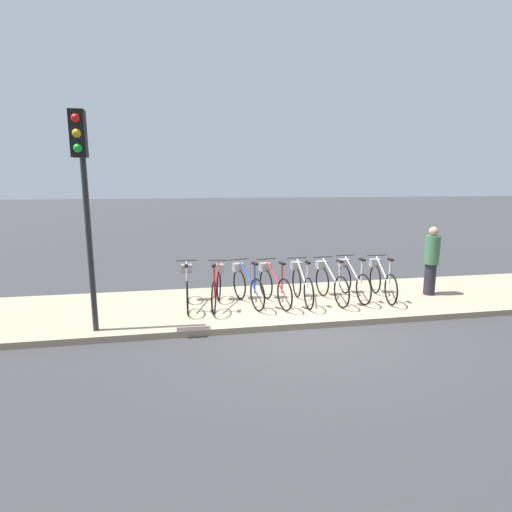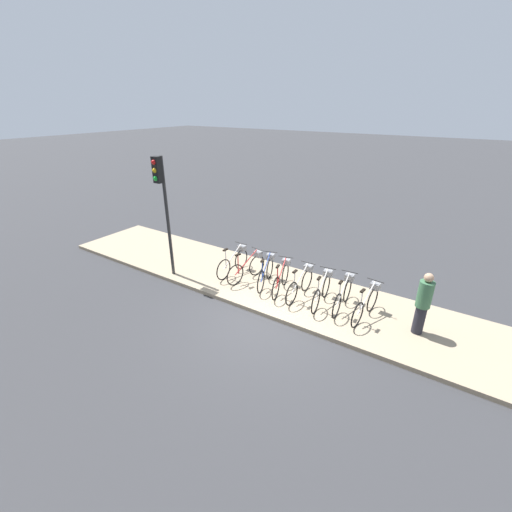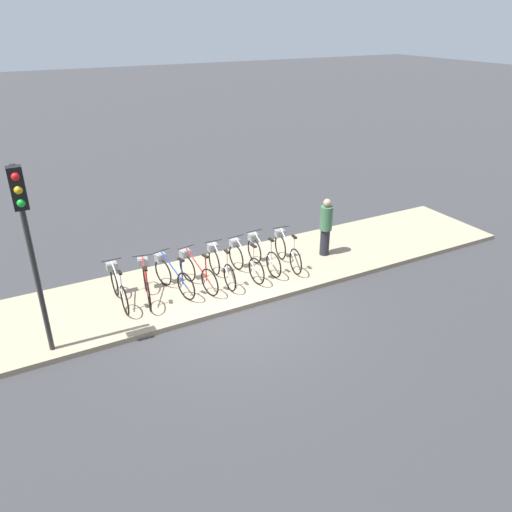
{
  "view_description": "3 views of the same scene",
  "coord_description": "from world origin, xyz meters",
  "px_view_note": "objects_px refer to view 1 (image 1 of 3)",
  "views": [
    {
      "loc": [
        -2.26,
        -6.94,
        2.79
      ],
      "look_at": [
        -0.83,
        0.79,
        1.31
      ],
      "focal_mm": 28.0,
      "sensor_mm": 36.0,
      "label": 1
    },
    {
      "loc": [
        3.97,
        -6.62,
        5.32
      ],
      "look_at": [
        -1.28,
        1.39,
        1.01
      ],
      "focal_mm": 24.0,
      "sensor_mm": 36.0,
      "label": 2
    },
    {
      "loc": [
        -4.14,
        -8.8,
        6.19
      ],
      "look_at": [
        0.83,
        0.45,
        1.07
      ],
      "focal_mm": 35.0,
      "sensor_mm": 36.0,
      "label": 3
    }
  ],
  "objects_px": {
    "parked_bicycle_3": "(273,284)",
    "parked_bicycle_7": "(381,279)",
    "parked_bicycle_0": "(187,286)",
    "pedestrian": "(431,259)",
    "parked_bicycle_4": "(301,283)",
    "parked_bicycle_1": "(217,286)",
    "parked_bicycle_5": "(330,281)",
    "traffic_light": "(83,178)",
    "parked_bicycle_2": "(246,284)",
    "parked_bicycle_6": "(352,279)"
  },
  "relations": [
    {
      "from": "pedestrian",
      "to": "parked_bicycle_3",
      "type": "bearing_deg",
      "value": -179.79
    },
    {
      "from": "parked_bicycle_1",
      "to": "parked_bicycle_4",
      "type": "height_order",
      "value": "same"
    },
    {
      "from": "parked_bicycle_2",
      "to": "pedestrian",
      "type": "height_order",
      "value": "pedestrian"
    },
    {
      "from": "parked_bicycle_2",
      "to": "parked_bicycle_5",
      "type": "xyz_separation_m",
      "value": [
        1.9,
        -0.09,
        0.0
      ]
    },
    {
      "from": "parked_bicycle_1",
      "to": "parked_bicycle_4",
      "type": "bearing_deg",
      "value": -1.28
    },
    {
      "from": "parked_bicycle_3",
      "to": "parked_bicycle_7",
      "type": "relative_size",
      "value": 0.99
    },
    {
      "from": "parked_bicycle_0",
      "to": "parked_bicycle_6",
      "type": "height_order",
      "value": "same"
    },
    {
      "from": "parked_bicycle_4",
      "to": "parked_bicycle_7",
      "type": "height_order",
      "value": "same"
    },
    {
      "from": "parked_bicycle_4",
      "to": "pedestrian",
      "type": "bearing_deg",
      "value": 0.26
    },
    {
      "from": "parked_bicycle_5",
      "to": "parked_bicycle_0",
      "type": "bearing_deg",
      "value": 177.22
    },
    {
      "from": "parked_bicycle_1",
      "to": "parked_bicycle_6",
      "type": "bearing_deg",
      "value": 0.96
    },
    {
      "from": "parked_bicycle_3",
      "to": "traffic_light",
      "type": "distance_m",
      "value": 4.35
    },
    {
      "from": "parked_bicycle_3",
      "to": "parked_bicycle_4",
      "type": "distance_m",
      "value": 0.65
    },
    {
      "from": "parked_bicycle_3",
      "to": "parked_bicycle_6",
      "type": "xyz_separation_m",
      "value": [
        1.89,
        0.09,
        0.0
      ]
    },
    {
      "from": "parked_bicycle_2",
      "to": "pedestrian",
      "type": "xyz_separation_m",
      "value": [
        4.42,
        -0.07,
        0.41
      ]
    },
    {
      "from": "parked_bicycle_4",
      "to": "parked_bicycle_7",
      "type": "distance_m",
      "value": 1.92
    },
    {
      "from": "parked_bicycle_1",
      "to": "parked_bicycle_2",
      "type": "relative_size",
      "value": 1.01
    },
    {
      "from": "parked_bicycle_4",
      "to": "pedestrian",
      "type": "relative_size",
      "value": 1.01
    },
    {
      "from": "traffic_light",
      "to": "parked_bicycle_1",
      "type": "bearing_deg",
      "value": 26.87
    },
    {
      "from": "parked_bicycle_5",
      "to": "traffic_light",
      "type": "height_order",
      "value": "traffic_light"
    },
    {
      "from": "parked_bicycle_2",
      "to": "parked_bicycle_7",
      "type": "height_order",
      "value": "same"
    },
    {
      "from": "parked_bicycle_1",
      "to": "traffic_light",
      "type": "height_order",
      "value": "traffic_light"
    },
    {
      "from": "parked_bicycle_7",
      "to": "pedestrian",
      "type": "height_order",
      "value": "pedestrian"
    },
    {
      "from": "pedestrian",
      "to": "parked_bicycle_4",
      "type": "bearing_deg",
      "value": -179.74
    },
    {
      "from": "parked_bicycle_1",
      "to": "parked_bicycle_2",
      "type": "xyz_separation_m",
      "value": [
        0.65,
        0.04,
        0.0
      ]
    },
    {
      "from": "parked_bicycle_7",
      "to": "traffic_light",
      "type": "relative_size",
      "value": 0.43
    },
    {
      "from": "parked_bicycle_4",
      "to": "parked_bicycle_3",
      "type": "bearing_deg",
      "value": 179.99
    },
    {
      "from": "parked_bicycle_3",
      "to": "parked_bicycle_0",
      "type": "bearing_deg",
      "value": 175.58
    },
    {
      "from": "parked_bicycle_2",
      "to": "parked_bicycle_5",
      "type": "bearing_deg",
      "value": -2.8
    },
    {
      "from": "parked_bicycle_3",
      "to": "parked_bicycle_4",
      "type": "xyz_separation_m",
      "value": [
        0.65,
        -0.0,
        0.0
      ]
    },
    {
      "from": "parked_bicycle_1",
      "to": "parked_bicycle_3",
      "type": "xyz_separation_m",
      "value": [
        1.24,
        -0.04,
        0.0
      ]
    },
    {
      "from": "parked_bicycle_1",
      "to": "parked_bicycle_2",
      "type": "height_order",
      "value": "same"
    },
    {
      "from": "parked_bicycle_1",
      "to": "parked_bicycle_6",
      "type": "xyz_separation_m",
      "value": [
        3.12,
        0.05,
        0.0
      ]
    },
    {
      "from": "parked_bicycle_7",
      "to": "parked_bicycle_4",
      "type": "bearing_deg",
      "value": 179.28
    },
    {
      "from": "parked_bicycle_0",
      "to": "parked_bicycle_3",
      "type": "height_order",
      "value": "same"
    },
    {
      "from": "traffic_light",
      "to": "parked_bicycle_5",
      "type": "bearing_deg",
      "value": 12.92
    },
    {
      "from": "parked_bicycle_4",
      "to": "parked_bicycle_5",
      "type": "relative_size",
      "value": 1.0
    },
    {
      "from": "parked_bicycle_4",
      "to": "parked_bicycle_1",
      "type": "bearing_deg",
      "value": 178.72
    },
    {
      "from": "parked_bicycle_4",
      "to": "parked_bicycle_5",
      "type": "distance_m",
      "value": 0.66
    },
    {
      "from": "parked_bicycle_4",
      "to": "parked_bicycle_6",
      "type": "xyz_separation_m",
      "value": [
        1.24,
        0.09,
        0.0
      ]
    },
    {
      "from": "parked_bicycle_3",
      "to": "parked_bicycle_5",
      "type": "bearing_deg",
      "value": -0.45
    },
    {
      "from": "parked_bicycle_0",
      "to": "traffic_light",
      "type": "relative_size",
      "value": 0.43
    },
    {
      "from": "parked_bicycle_3",
      "to": "parked_bicycle_7",
      "type": "xyz_separation_m",
      "value": [
        2.56,
        -0.02,
        0.0
      ]
    },
    {
      "from": "parked_bicycle_2",
      "to": "parked_bicycle_3",
      "type": "bearing_deg",
      "value": -8.02
    },
    {
      "from": "parked_bicycle_5",
      "to": "traffic_light",
      "type": "distance_m",
      "value": 5.46
    },
    {
      "from": "parked_bicycle_0",
      "to": "parked_bicycle_2",
      "type": "relative_size",
      "value": 1.03
    },
    {
      "from": "parked_bicycle_4",
      "to": "parked_bicycle_5",
      "type": "height_order",
      "value": "same"
    },
    {
      "from": "parked_bicycle_0",
      "to": "pedestrian",
      "type": "bearing_deg",
      "value": -1.31
    },
    {
      "from": "parked_bicycle_1",
      "to": "traffic_light",
      "type": "bearing_deg",
      "value": -153.13
    },
    {
      "from": "parked_bicycle_1",
      "to": "parked_bicycle_7",
      "type": "bearing_deg",
      "value": -1.0
    }
  ]
}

